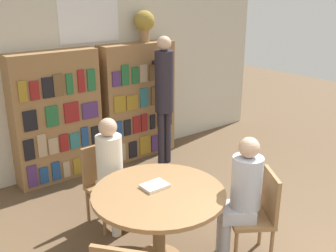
{
  "coord_description": "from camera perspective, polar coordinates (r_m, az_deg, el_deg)",
  "views": [
    {
      "loc": [
        -2.54,
        -1.13,
        2.49
      ],
      "look_at": [
        -0.0,
        2.14,
        1.05
      ],
      "focal_mm": 42.0,
      "sensor_mm": 36.0,
      "label": 1
    }
  ],
  "objects": [
    {
      "name": "wall_back",
      "position": [
        5.73,
        -11.11,
        8.96
      ],
      "size": [
        6.4,
        0.07,
        3.0
      ],
      "color": "beige",
      "rests_on": "ground_plane"
    },
    {
      "name": "bookshelf_left",
      "position": [
        5.45,
        -15.82,
        1.21
      ],
      "size": [
        1.18,
        0.34,
        1.76
      ],
      "color": "olive",
      "rests_on": "ground_plane"
    },
    {
      "name": "bookshelf_right",
      "position": [
        6.02,
        -4.37,
        3.58
      ],
      "size": [
        1.18,
        0.34,
        1.76
      ],
      "color": "olive",
      "rests_on": "ground_plane"
    },
    {
      "name": "flower_vase",
      "position": [
        5.91,
        -3.44,
        14.76
      ],
      "size": [
        0.3,
        0.3,
        0.45
      ],
      "color": "#997047",
      "rests_on": "bookshelf_right"
    },
    {
      "name": "reading_table",
      "position": [
        3.68,
        -1.35,
        -11.15
      ],
      "size": [
        1.23,
        1.23,
        0.75
      ],
      "color": "olive",
      "rests_on": "ground_plane"
    },
    {
      "name": "chair_left_side",
      "position": [
        4.44,
        -9.28,
        -7.8
      ],
      "size": [
        0.42,
        0.42,
        0.89
      ],
      "rotation": [
        0.0,
        0.0,
        -3.09
      ],
      "color": "olive",
      "rests_on": "ground_plane"
    },
    {
      "name": "chair_far_side",
      "position": [
        3.92,
        13.03,
        -11.96
      ],
      "size": [
        0.55,
        0.55,
        0.89
      ],
      "rotation": [
        0.0,
        0.0,
        0.99
      ],
      "color": "olive",
      "rests_on": "ground_plane"
    },
    {
      "name": "seated_reader_left",
      "position": [
        4.2,
        -8.15,
        -5.95
      ],
      "size": [
        0.29,
        0.39,
        1.25
      ],
      "rotation": [
        0.0,
        0.0,
        -3.09
      ],
      "color": "silver",
      "rests_on": "ground_plane"
    },
    {
      "name": "seated_reader_right",
      "position": [
        3.76,
        10.69,
        -9.28
      ],
      "size": [
        0.42,
        0.41,
        1.25
      ],
      "rotation": [
        0.0,
        0.0,
        0.99
      ],
      "color": "#B2B7C6",
      "rests_on": "ground_plane"
    },
    {
      "name": "librarian_standing",
      "position": [
        5.63,
        -0.57,
        5.42
      ],
      "size": [
        0.27,
        0.54,
        1.89
      ],
      "color": "#28232D",
      "rests_on": "ground_plane"
    },
    {
      "name": "open_book_on_table",
      "position": [
        3.69,
        -1.93,
        -8.68
      ],
      "size": [
        0.24,
        0.18,
        0.03
      ],
      "color": "silver",
      "rests_on": "reading_table"
    }
  ]
}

